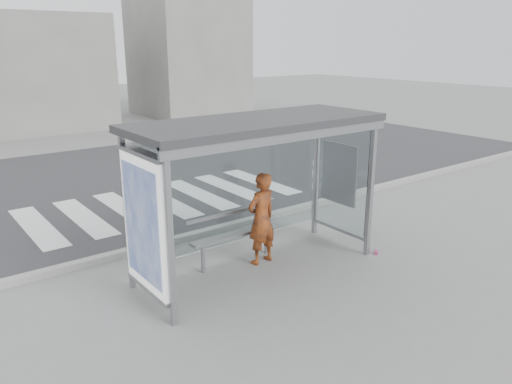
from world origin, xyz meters
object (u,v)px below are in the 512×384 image
bus_shelter (237,160)px  soda_can (376,252)px  bench (235,234)px  person (261,219)px

bus_shelter → soda_can: 3.31m
bus_shelter → bench: size_ratio=2.41×
soda_can → bench: bearing=150.5°
person → soda_can: 2.32m
person → bench: 0.55m
bench → soda_can: bearing=-29.5°
bench → bus_shelter: bearing=-118.8°
bus_shelter → person: bearing=13.5°
bus_shelter → soda_can: bearing=-18.7°
bus_shelter → bench: bearing=61.2°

